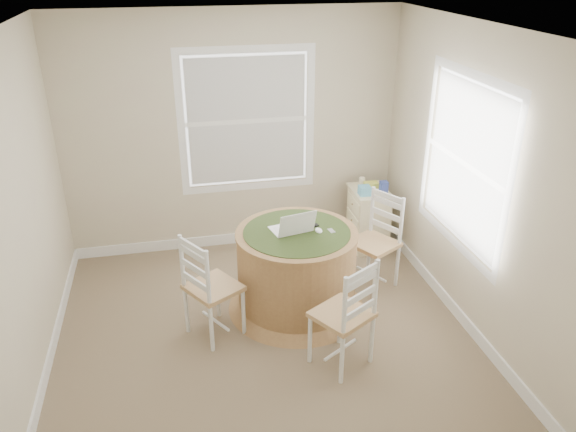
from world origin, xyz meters
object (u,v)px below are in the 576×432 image
object	(u,v)px
chair_near	(342,314)
corner_chest	(368,218)
laptop	(292,228)
round_table	(297,267)
chair_right	(373,243)
chair_left	(213,287)

from	to	relation	value
chair_near	corner_chest	distance (m)	2.08
chair_near	laptop	size ratio (longest dim) A/B	2.34
corner_chest	chair_near	bearing A→B (deg)	-114.47
round_table	chair_right	size ratio (longest dim) A/B	1.36
chair_right	laptop	world-z (taller)	laptop
chair_left	round_table	bearing A→B (deg)	-104.03
chair_near	chair_right	bearing A→B (deg)	-152.72
round_table	chair_near	xyz separation A→B (m)	(0.17, -0.86, 0.04)
laptop	corner_chest	bearing A→B (deg)	-150.63
chair_right	laptop	size ratio (longest dim) A/B	2.34
round_table	chair_right	xyz separation A→B (m)	(0.83, 0.22, 0.04)
chair_near	chair_right	world-z (taller)	same
round_table	chair_right	distance (m)	0.86
chair_left	chair_near	xyz separation A→B (m)	(0.96, -0.61, 0.00)
chair_left	corner_chest	bearing A→B (deg)	-87.06
chair_left	chair_right	size ratio (longest dim) A/B	1.00
chair_near	laptop	xyz separation A→B (m)	(-0.21, 0.88, 0.35)
round_table	laptop	distance (m)	0.40
round_table	laptop	world-z (taller)	laptop
round_table	chair_right	world-z (taller)	chair_right
laptop	chair_near	bearing A→B (deg)	90.85
chair_near	chair_left	bearing A→B (deg)	-63.70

